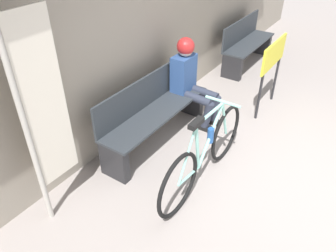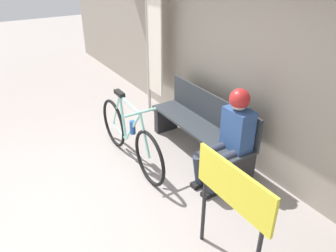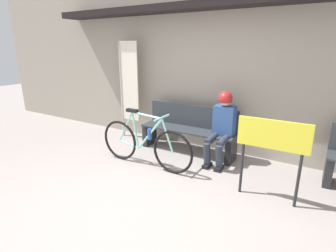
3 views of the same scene
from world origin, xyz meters
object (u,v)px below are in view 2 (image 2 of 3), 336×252
object	(u,v)px
park_bench_near	(202,127)
bicycle	(130,137)
banner_pole	(153,48)
person_seated	(230,133)
signboard	(232,195)

from	to	relation	value
park_bench_near	bicycle	distance (m)	0.96
bicycle	banner_pole	distance (m)	1.68
banner_pole	park_bench_near	bearing A→B (deg)	-3.65
park_bench_near	person_seated	world-z (taller)	person_seated
park_bench_near	bicycle	world-z (taller)	bicycle
bicycle	person_seated	distance (m)	1.30
person_seated	banner_pole	distance (m)	2.17
bicycle	banner_pole	world-z (taller)	banner_pole
signboard	park_bench_near	bearing A→B (deg)	149.83
bicycle	signboard	bearing A→B (deg)	-0.19
park_bench_near	bicycle	size ratio (longest dim) A/B	1.02
banner_pole	person_seated	bearing A→B (deg)	-5.76
park_bench_near	signboard	xyz separation A→B (m)	(1.56, -0.91, 0.37)
park_bench_near	person_seated	distance (m)	0.73
banner_pole	signboard	xyz separation A→B (m)	(3.01, -1.00, -0.35)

